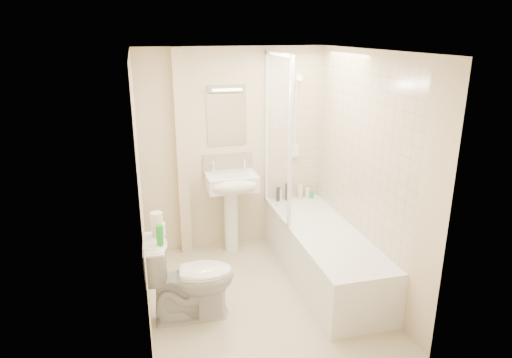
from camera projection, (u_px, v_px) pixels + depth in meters
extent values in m
plane|color=beige|center=(261.00, 295.00, 4.64)|extent=(2.50, 2.50, 0.00)
cube|color=beige|center=(234.00, 151.00, 5.42)|extent=(2.20, 0.02, 2.40)
cube|color=beige|center=(141.00, 194.00, 4.00)|extent=(0.02, 2.50, 2.40)
cube|color=beige|center=(368.00, 175.00, 4.53)|extent=(0.02, 2.50, 2.40)
cube|color=white|center=(262.00, 51.00, 3.89)|extent=(2.20, 2.50, 0.02)
cube|color=beige|center=(294.00, 129.00, 5.51)|extent=(0.70, 0.01, 1.75)
cube|color=beige|center=(359.00, 148.00, 4.64)|extent=(0.01, 2.10, 1.75)
cube|color=beige|center=(182.00, 156.00, 5.21)|extent=(0.12, 0.12, 2.40)
cube|color=beige|center=(228.00, 165.00, 5.44)|extent=(0.60, 0.02, 0.30)
cube|color=white|center=(227.00, 120.00, 5.27)|extent=(0.46, 0.01, 0.60)
cube|color=silver|center=(227.00, 88.00, 5.13)|extent=(0.42, 0.07, 0.07)
cube|color=white|center=(323.00, 253.00, 4.92)|extent=(0.70, 2.10, 0.55)
cube|color=white|center=(324.00, 235.00, 4.85)|extent=(0.56, 1.96, 0.05)
cube|color=white|center=(277.00, 137.00, 5.02)|extent=(0.01, 0.90, 1.80)
cube|color=white|center=(267.00, 129.00, 5.42)|extent=(0.04, 0.04, 1.80)
cube|color=white|center=(291.00, 146.00, 4.61)|extent=(0.04, 0.04, 1.80)
cube|color=white|center=(279.00, 54.00, 4.75)|extent=(0.04, 0.90, 0.04)
cube|color=white|center=(276.00, 211.00, 5.29)|extent=(0.04, 0.90, 0.03)
cylinder|color=white|center=(295.00, 119.00, 5.45)|extent=(0.02, 0.02, 0.90)
cylinder|color=white|center=(294.00, 156.00, 5.59)|extent=(0.05, 0.05, 0.02)
cylinder|color=white|center=(296.00, 81.00, 5.31)|extent=(0.05, 0.05, 0.02)
cylinder|color=white|center=(298.00, 79.00, 5.25)|extent=(0.08, 0.11, 0.11)
cube|color=white|center=(295.00, 150.00, 5.57)|extent=(0.10, 0.05, 0.14)
cylinder|color=white|center=(294.00, 116.00, 5.41)|extent=(0.01, 0.13, 0.84)
cylinder|color=white|center=(231.00, 220.00, 5.49)|extent=(0.17, 0.17, 0.78)
cube|color=white|center=(231.00, 181.00, 5.31)|extent=(0.58, 0.44, 0.18)
ellipsoid|color=white|center=(234.00, 186.00, 5.15)|extent=(0.58, 0.24, 0.18)
cube|color=silver|center=(231.00, 176.00, 5.29)|extent=(0.40, 0.29, 0.04)
cylinder|color=white|center=(213.00, 168.00, 5.32)|extent=(0.03, 0.03, 0.10)
cylinder|color=white|center=(245.00, 166.00, 5.41)|extent=(0.03, 0.03, 0.10)
sphere|color=white|center=(213.00, 163.00, 5.30)|extent=(0.04, 0.04, 0.04)
sphere|color=white|center=(245.00, 161.00, 5.39)|extent=(0.04, 0.04, 0.04)
cylinder|color=black|center=(279.00, 194.00, 5.64)|extent=(0.06, 0.06, 0.17)
cylinder|color=white|center=(279.00, 194.00, 5.64)|extent=(0.06, 0.06, 0.16)
cylinder|color=black|center=(287.00, 192.00, 5.66)|extent=(0.06, 0.06, 0.21)
cylinder|color=beige|center=(300.00, 192.00, 5.70)|extent=(0.07, 0.07, 0.18)
cylinder|color=white|center=(307.00, 193.00, 5.74)|extent=(0.05, 0.05, 0.13)
cylinder|color=green|center=(311.00, 194.00, 5.75)|extent=(0.07, 0.07, 0.09)
imported|color=white|center=(190.00, 277.00, 4.19)|extent=(0.52, 0.83, 0.81)
cylinder|color=white|center=(159.00, 229.00, 4.08)|extent=(0.12, 0.12, 0.11)
cylinder|color=white|center=(156.00, 218.00, 4.03)|extent=(0.11, 0.11, 0.11)
cylinder|color=green|center=(160.00, 235.00, 3.89)|extent=(0.06, 0.06, 0.18)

